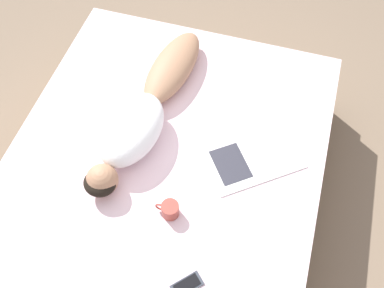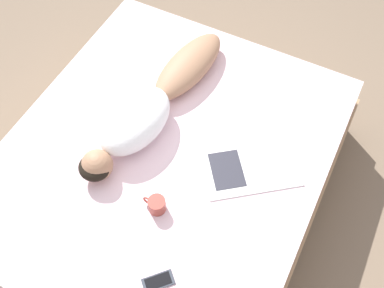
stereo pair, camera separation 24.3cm
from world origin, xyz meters
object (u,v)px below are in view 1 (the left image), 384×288
coffee_mug (170,210)px  cell_phone (187,285)px  person (143,111)px  open_magazine (251,157)px

coffee_mug → cell_phone: coffee_mug is taller
person → cell_phone: 0.99m
open_magazine → cell_phone: (0.14, 0.78, 0.00)m
coffee_mug → person: bearing=-57.8°
person → cell_phone: (-0.52, 0.84, -0.09)m
cell_phone → coffee_mug: bearing=-16.5°
person → coffee_mug: 0.61m
coffee_mug → cell_phone: bearing=120.1°
coffee_mug → cell_phone: (-0.19, 0.33, -0.04)m
person → coffee_mug: (-0.32, 0.51, -0.05)m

